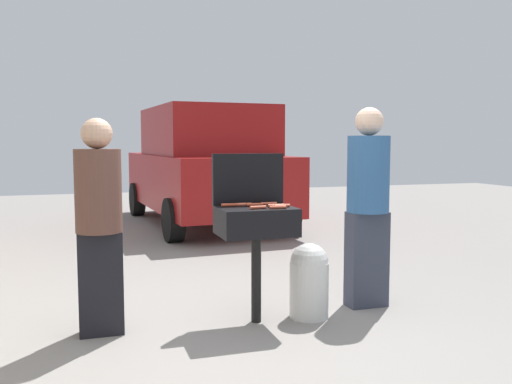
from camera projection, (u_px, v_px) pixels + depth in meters
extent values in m
plane|color=gray|center=(251.00, 330.00, 4.21)|extent=(24.00, 24.00, 0.00)
cylinder|color=black|center=(256.00, 279.00, 4.37)|extent=(0.08, 0.08, 0.71)
cube|color=black|center=(256.00, 221.00, 4.32)|extent=(0.60, 0.44, 0.22)
cube|color=black|center=(248.00, 179.00, 4.50)|extent=(0.60, 0.05, 0.42)
cylinder|color=#AD4228|center=(229.00, 205.00, 4.37)|extent=(0.13, 0.03, 0.03)
cylinder|color=#B74C33|center=(278.00, 207.00, 4.22)|extent=(0.13, 0.04, 0.03)
cylinder|color=#B74C33|center=(269.00, 204.00, 4.46)|extent=(0.13, 0.04, 0.03)
cylinder|color=#AD4228|center=(255.00, 205.00, 4.39)|extent=(0.13, 0.03, 0.03)
cylinder|color=#C6593D|center=(282.00, 206.00, 4.31)|extent=(0.13, 0.03, 0.03)
cylinder|color=#C6593D|center=(244.00, 204.00, 4.40)|extent=(0.13, 0.04, 0.03)
cylinder|color=#B74C33|center=(258.00, 207.00, 4.20)|extent=(0.13, 0.04, 0.03)
cylinder|color=#C6593D|center=(276.00, 206.00, 4.33)|extent=(0.13, 0.03, 0.03)
cylinder|color=silver|center=(309.00, 290.00, 4.49)|extent=(0.32, 0.32, 0.46)
sphere|color=silver|center=(309.00, 262.00, 4.47)|extent=(0.31, 0.31, 0.31)
cube|color=black|center=(101.00, 283.00, 4.09)|extent=(0.32, 0.18, 0.78)
cylinder|color=brown|center=(98.00, 191.00, 4.02)|extent=(0.34, 0.34, 0.61)
sphere|color=tan|center=(97.00, 133.00, 3.99)|extent=(0.23, 0.23, 0.23)
cube|color=#333847|center=(367.00, 259.00, 4.79)|extent=(0.35, 0.19, 0.83)
cylinder|color=#2D598C|center=(368.00, 174.00, 4.72)|extent=(0.36, 0.36, 0.66)
sphere|color=beige|center=(369.00, 121.00, 4.68)|extent=(0.24, 0.24, 0.24)
cube|color=maroon|center=(203.00, 180.00, 9.59)|extent=(2.21, 4.53, 0.90)
cube|color=maroon|center=(206.00, 131.00, 9.33)|extent=(1.94, 2.72, 0.80)
cylinder|color=black|center=(287.00, 214.00, 8.54)|extent=(0.27, 0.65, 0.64)
cylinder|color=black|center=(173.00, 220.00, 7.87)|extent=(0.27, 0.65, 0.64)
cylinder|color=black|center=(225.00, 196.00, 11.39)|extent=(0.27, 0.65, 0.64)
cylinder|color=black|center=(137.00, 199.00, 10.72)|extent=(0.27, 0.65, 0.64)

